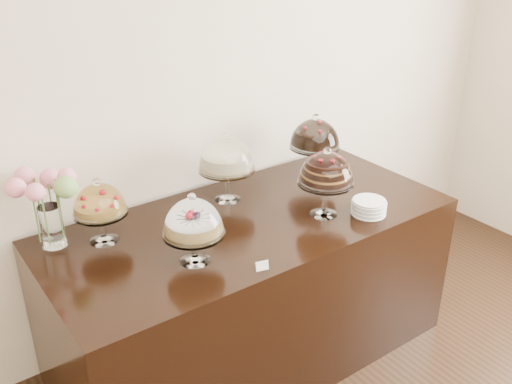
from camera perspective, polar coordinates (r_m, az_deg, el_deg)
wall_back at (r=3.27m, az=-5.74°, el=10.55°), size 5.00×0.04×3.00m
display_counter at (r=3.28m, az=-0.52°, el=-9.66°), size 2.20×1.00×0.90m
cake_stand_sugar_sponge at (r=2.60m, az=-6.31°, el=-2.88°), size 0.29×0.29×0.35m
cake_stand_choco_layer at (r=3.01m, az=7.04°, el=2.14°), size 0.30×0.30×0.39m
cake_stand_cheesecake at (r=3.15m, az=-2.97°, el=3.55°), size 0.32×0.32×0.41m
cake_stand_dark_choco at (r=3.45m, az=5.92°, el=5.58°), size 0.31×0.31×0.41m
cake_stand_fruit_tart at (r=2.85m, az=-15.40°, el=-1.02°), size 0.27×0.27×0.34m
flower_vase at (r=2.87m, az=-20.14°, el=-0.47°), size 0.32×0.32×0.40m
plate_stack at (r=3.13m, az=11.22°, el=-1.50°), size 0.18×0.18×0.08m
price_card_left at (r=2.61m, az=0.62°, el=-7.39°), size 0.06×0.03×0.04m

